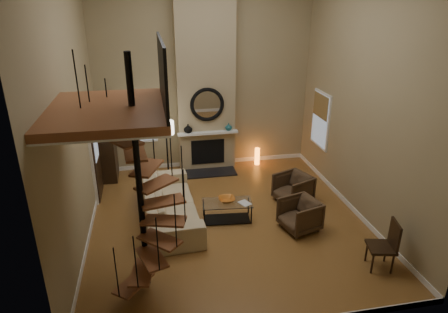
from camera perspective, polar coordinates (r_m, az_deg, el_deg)
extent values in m
cube|color=#A57135|center=(9.09, 0.48, -9.17)|extent=(6.00, 6.50, 0.01)
cube|color=tan|center=(11.13, -2.84, 12.01)|extent=(6.00, 0.02, 5.50)
cube|color=tan|center=(5.02, 7.90, -1.35)|extent=(6.00, 0.02, 5.50)
cube|color=tan|center=(7.98, -21.21, 6.35)|extent=(0.02, 6.50, 5.50)
cube|color=tan|center=(9.06, 19.69, 8.34)|extent=(0.02, 6.50, 5.50)
cube|color=white|center=(11.90, -2.58, -0.85)|extent=(6.00, 0.02, 0.12)
cube|color=white|center=(9.04, -18.76, -10.22)|extent=(0.02, 6.50, 0.12)
cube|color=white|center=(10.00, 17.65, -6.74)|extent=(0.02, 6.50, 0.12)
cube|color=tan|center=(10.94, -2.69, 11.83)|extent=(1.60, 0.38, 5.50)
cube|color=black|center=(11.31, -2.08, -2.35)|extent=(1.50, 0.60, 0.04)
cube|color=black|center=(11.36, -2.34, 0.68)|extent=(0.95, 0.02, 0.72)
cube|color=white|center=(11.08, -2.33, 3.41)|extent=(1.70, 0.18, 0.06)
torus|color=black|center=(10.91, -2.44, 7.49)|extent=(0.94, 0.10, 0.94)
cylinder|color=white|center=(10.91, -2.45, 7.50)|extent=(0.80, 0.01, 0.80)
imported|color=black|center=(11.01, -5.21, 4.05)|extent=(0.24, 0.24, 0.25)
imported|color=#195157|center=(11.18, 0.68, 4.32)|extent=(0.20, 0.20, 0.21)
cube|color=white|center=(11.27, -12.36, 5.64)|extent=(1.02, 0.04, 1.52)
cube|color=#8C9EB2|center=(11.25, -12.36, 5.60)|extent=(0.90, 0.01, 1.40)
cube|color=olive|center=(11.18, -12.45, 6.61)|extent=(0.90, 0.01, 0.98)
cube|color=white|center=(11.06, 13.79, 5.18)|extent=(0.04, 1.02, 1.52)
cube|color=#8C9EB2|center=(11.05, 13.67, 5.18)|extent=(0.01, 0.90, 1.40)
cube|color=olive|center=(10.94, 13.78, 7.10)|extent=(0.01, 0.90, 0.63)
cube|color=white|center=(10.19, -18.19, -0.08)|extent=(0.06, 1.05, 2.16)
cube|color=black|center=(10.20, -17.98, -0.19)|extent=(0.05, 0.90, 2.05)
cube|color=#8C9EB2|center=(10.04, -18.09, 2.06)|extent=(0.01, 0.60, 0.90)
cube|color=brown|center=(6.03, -16.44, 6.36)|extent=(1.70, 2.20, 0.12)
cube|color=white|center=(6.05, -16.37, 5.67)|extent=(1.70, 2.20, 0.03)
cube|color=black|center=(5.88, -8.90, 11.93)|extent=(0.04, 2.20, 0.94)
cylinder|color=black|center=(6.41, -12.20, -3.48)|extent=(0.10, 0.10, 4.02)
cube|color=brown|center=(7.12, -12.89, -17.40)|extent=(0.71, 0.78, 0.04)
cylinder|color=black|center=(6.63, -15.28, -15.91)|extent=(0.02, 0.02, 0.94)
cube|color=brown|center=(6.89, -11.72, -16.03)|extent=(0.46, 0.77, 0.04)
cylinder|color=black|center=(6.33, -12.65, -14.70)|extent=(0.02, 0.02, 0.94)
cube|color=brown|center=(6.74, -10.38, -14.14)|extent=(0.55, 0.79, 0.04)
cylinder|color=black|center=(6.19, -9.56, -12.43)|extent=(0.02, 0.02, 0.94)
cube|color=brown|center=(6.67, -9.26, -11.78)|extent=(0.75, 0.74, 0.04)
cylinder|color=black|center=(6.21, -7.02, -9.28)|extent=(0.02, 0.02, 0.94)
cube|color=brown|center=(6.65, -8.70, -9.15)|extent=(0.79, 0.53, 0.04)
cylinder|color=black|center=(6.35, -5.77, -5.74)|extent=(0.02, 0.02, 0.94)
cube|color=brown|center=(6.68, -8.85, -6.47)|extent=(0.77, 0.48, 0.04)
cylinder|color=black|center=(6.55, -6.04, -2.31)|extent=(0.02, 0.02, 0.94)
cube|color=brown|center=(6.69, -9.70, -3.93)|extent=(0.77, 0.72, 0.04)
cylinder|color=black|center=(6.72, -7.67, 0.70)|extent=(0.02, 0.02, 0.94)
cube|color=brown|center=(6.68, -11.08, -1.63)|extent=(0.58, 0.79, 0.04)
cylinder|color=black|center=(6.82, -10.26, 3.19)|extent=(0.02, 0.02, 0.94)
cube|color=brown|center=(6.61, -12.73, 0.41)|extent=(0.41, 0.75, 0.04)
cylinder|color=black|center=(6.80, -13.34, 5.18)|extent=(0.02, 0.02, 0.94)
cube|color=brown|center=(6.47, -14.38, 2.25)|extent=(0.68, 0.79, 0.04)
cylinder|color=black|center=(6.64, -16.40, 6.80)|extent=(0.02, 0.02, 0.94)
cube|color=brown|center=(6.28, -15.72, 3.99)|extent=(0.80, 0.64, 0.04)
cylinder|color=black|center=(6.35, -18.94, 8.26)|extent=(0.02, 0.02, 0.94)
cube|color=brown|center=(6.04, -16.48, 5.80)|extent=(0.72, 0.34, 0.04)
cylinder|color=black|center=(5.98, -20.44, 9.81)|extent=(0.02, 0.02, 0.94)
cube|color=black|center=(11.13, -16.47, 1.47)|extent=(0.40, 0.84, 1.89)
imported|color=#C4B188|center=(9.07, -7.90, -6.56)|extent=(1.27, 2.94, 0.84)
imported|color=#483321|center=(9.87, 10.25, -4.45)|extent=(1.01, 1.00, 0.71)
imported|color=#483321|center=(8.78, 11.24, -8.14)|extent=(0.93, 0.92, 0.69)
cube|color=silver|center=(8.86, 0.45, -6.71)|extent=(1.16, 0.66, 0.02)
cube|color=black|center=(9.07, 0.44, -9.00)|extent=(1.06, 0.56, 0.01)
cylinder|color=black|center=(8.75, -2.84, -8.81)|extent=(0.03, 0.03, 0.41)
cylinder|color=black|center=(8.85, 3.98, -8.48)|extent=(0.03, 0.03, 0.41)
cylinder|color=black|center=(9.13, -2.97, -7.39)|extent=(0.03, 0.03, 0.41)
cylinder|color=black|center=(9.22, 3.54, -7.08)|extent=(0.03, 0.03, 0.41)
imported|color=#C36B22|center=(8.88, 0.38, -6.23)|extent=(0.37, 0.37, 0.09)
imported|color=gray|center=(8.79, 2.89, -6.83)|extent=(0.31, 0.34, 0.03)
cylinder|color=black|center=(10.93, -7.94, -3.52)|extent=(0.38, 0.38, 0.03)
cylinder|color=black|center=(10.61, -8.17, 0.29)|extent=(0.04, 0.04, 1.63)
cylinder|color=#F2E5C6|center=(10.36, -8.39, 4.14)|extent=(0.42, 0.42, 0.34)
cylinder|color=orange|center=(11.86, 4.80, 0.01)|extent=(0.15, 0.15, 0.52)
cube|color=black|center=(7.99, 21.72, -12.08)|extent=(0.56, 0.56, 0.05)
cube|color=black|center=(7.93, 23.41, -10.43)|extent=(0.14, 0.44, 0.55)
cylinder|color=black|center=(7.92, 20.63, -14.26)|extent=(0.05, 0.05, 0.45)
cylinder|color=black|center=(8.04, 23.14, -14.08)|extent=(0.05, 0.05, 0.45)
cylinder|color=black|center=(8.20, 19.88, -12.79)|extent=(0.05, 0.05, 0.45)
cylinder|color=black|center=(8.31, 22.30, -12.64)|extent=(0.05, 0.05, 0.45)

